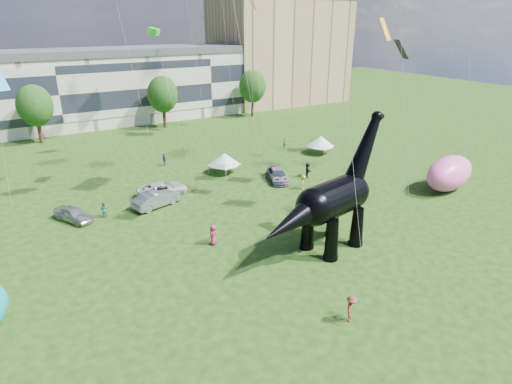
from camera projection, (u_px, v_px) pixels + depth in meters
ground at (316, 294)px, 30.00m from camera, size 220.00×220.00×0.00m
terrace_row at (55, 94)px, 73.20m from camera, size 78.00×11.00×12.00m
apartment_block at (279, 51)px, 96.52m from camera, size 28.00×18.00×22.00m
tree_mid_left at (34, 102)px, 64.04m from camera, size 5.20×5.20×9.44m
tree_mid_right at (162, 91)px, 73.55m from camera, size 5.20×5.20×9.44m
tree_far_right at (252, 84)px, 82.10m from camera, size 5.20×5.20×9.44m
dinosaur_sculpture at (330, 202)px, 34.36m from camera, size 13.82×5.10×11.27m
car_silver at (73, 214)px, 40.62m from camera, size 3.53×4.54×1.45m
car_grey at (156, 199)px, 43.71m from camera, size 5.37×3.16×1.67m
car_white at (162, 189)px, 46.44m from camera, size 5.53×2.79×1.50m
car_dark at (277, 175)px, 50.72m from camera, size 3.51×5.29×1.42m
gazebo_near at (224, 159)px, 52.82m from camera, size 4.94×4.94×2.62m
gazebo_far at (321, 141)px, 60.55m from camera, size 4.86×4.86×2.59m
inflatable_pink at (449, 173)px, 47.74m from camera, size 8.28×5.32×3.83m
visitors at (207, 210)px, 41.08m from camera, size 49.05×37.13×1.86m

